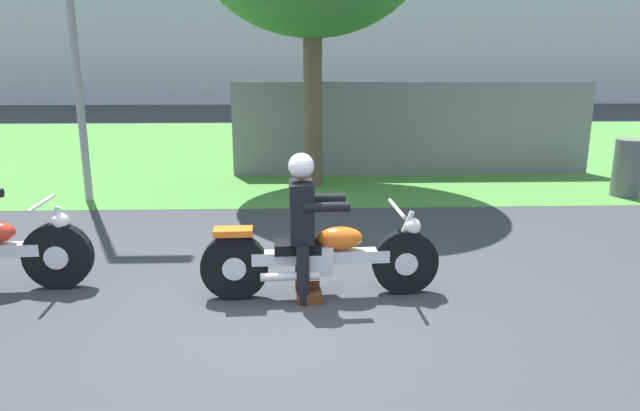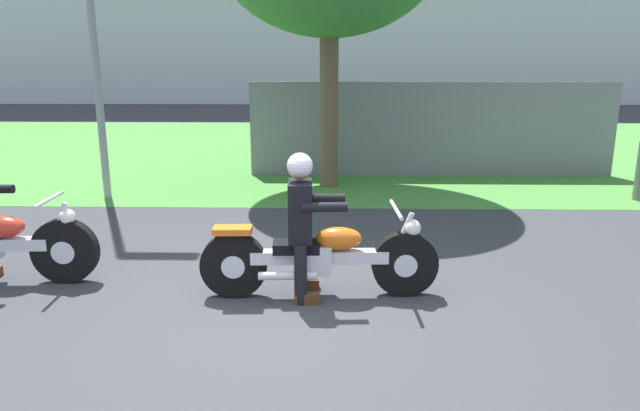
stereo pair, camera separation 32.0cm
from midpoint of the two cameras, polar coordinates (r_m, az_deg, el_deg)
ground at (r=5.19m, az=-3.31°, el=-11.30°), size 120.00×120.00×0.00m
grass_verge at (r=14.77m, az=-0.25°, el=5.60°), size 60.00×12.00×0.01m
motorcycle_lead at (r=5.56m, az=1.68°, el=-5.12°), size 2.28×0.66×0.88m
rider_lead at (r=5.43m, az=-0.07°, el=-0.89°), size 0.56×0.48×1.40m
fence_segment at (r=11.48m, az=11.71°, el=7.31°), size 7.00×0.06×1.80m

